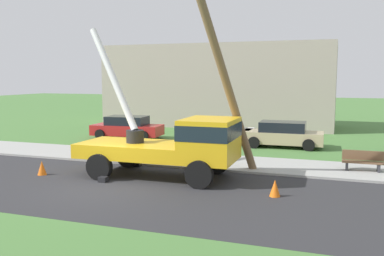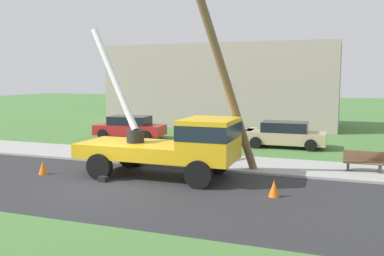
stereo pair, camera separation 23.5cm
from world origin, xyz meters
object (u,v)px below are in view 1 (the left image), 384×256
(park_bench, at_px, (363,162))
(traffic_cone_ahead, at_px, (275,188))
(leaning_utility_pole, at_px, (221,66))
(traffic_cone_behind, at_px, (42,168))
(parked_sedan_red, at_px, (127,127))
(parked_sedan_white, at_px, (216,130))
(parked_sedan_tan, at_px, (283,134))
(utility_truck, at_px, (177,142))

(park_bench, bearing_deg, traffic_cone_ahead, -121.84)
(leaning_utility_pole, bearing_deg, park_bench, 26.06)
(leaning_utility_pole, relative_size, park_bench, 5.25)
(traffic_cone_behind, relative_size, park_bench, 0.35)
(parked_sedan_red, xyz_separation_m, parked_sedan_white, (5.75, 0.35, 0.00))
(traffic_cone_behind, xyz_separation_m, parked_sedan_tan, (8.21, 10.00, 0.43))
(utility_truck, xyz_separation_m, traffic_cone_ahead, (3.92, -1.35, -1.13))
(utility_truck, bearing_deg, park_bench, 25.81)
(traffic_cone_behind, relative_size, parked_sedan_white, 0.13)
(traffic_cone_behind, distance_m, parked_sedan_red, 10.30)
(traffic_cone_ahead, distance_m, parked_sedan_white, 11.73)
(parked_sedan_red, bearing_deg, parked_sedan_white, 3.48)
(parked_sedan_tan, bearing_deg, traffic_cone_ahead, -84.26)
(parked_sedan_tan, bearing_deg, traffic_cone_behind, -129.39)
(leaning_utility_pole, distance_m, parked_sedan_tan, 8.88)
(utility_truck, distance_m, leaning_utility_pole, 3.33)
(traffic_cone_ahead, distance_m, parked_sedan_tan, 10.12)
(parked_sedan_white, bearing_deg, parked_sedan_tan, -7.45)
(leaning_utility_pole, xyz_separation_m, parked_sedan_red, (-8.38, 8.18, -3.57))
(parked_sedan_white, bearing_deg, park_bench, -36.94)
(parked_sedan_tan, bearing_deg, utility_truck, -108.49)
(traffic_cone_ahead, bearing_deg, parked_sedan_red, 136.47)
(parked_sedan_red, relative_size, park_bench, 2.83)
(utility_truck, height_order, traffic_cone_behind, utility_truck)
(utility_truck, distance_m, parked_sedan_red, 11.25)
(utility_truck, xyz_separation_m, parked_sedan_red, (-6.85, 8.89, -0.70))
(parked_sedan_red, bearing_deg, traffic_cone_behind, -81.32)
(parked_sedan_red, xyz_separation_m, park_bench, (13.66, -5.60, -0.25))
(leaning_utility_pole, distance_m, parked_sedan_red, 12.24)
(utility_truck, xyz_separation_m, park_bench, (6.81, 3.29, -0.95))
(traffic_cone_behind, height_order, parked_sedan_tan, parked_sedan_tan)
(parked_sedan_white, xyz_separation_m, parked_sedan_tan, (4.02, -0.53, 0.00))
(traffic_cone_ahead, relative_size, park_bench, 0.35)
(utility_truck, distance_m, traffic_cone_behind, 5.57)
(utility_truck, height_order, traffic_cone_ahead, utility_truck)
(parked_sedan_red, bearing_deg, parked_sedan_tan, -1.03)
(leaning_utility_pole, bearing_deg, parked_sedan_tan, 80.14)
(leaning_utility_pole, height_order, parked_sedan_white, leaning_utility_pole)
(leaning_utility_pole, xyz_separation_m, parked_sedan_tan, (1.39, 8.01, -3.57))
(utility_truck, xyz_separation_m, traffic_cone_behind, (-5.30, -1.29, -1.13))
(parked_sedan_red, distance_m, parked_sedan_tan, 9.77)
(parked_sedan_tan, height_order, park_bench, parked_sedan_tan)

